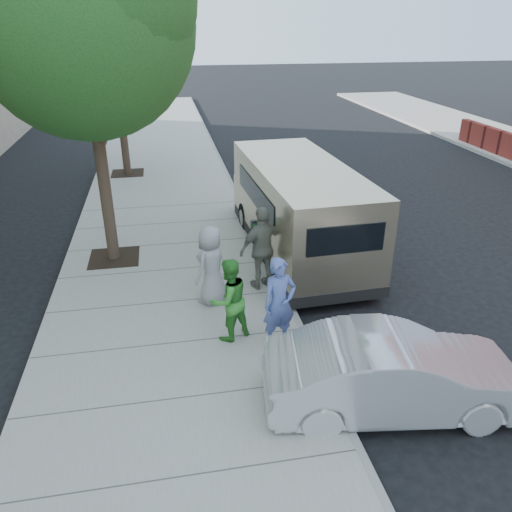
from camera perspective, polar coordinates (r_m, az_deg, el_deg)
name	(u,v)px	position (r m, az deg, el deg)	size (l,w,h in m)	color
ground	(218,303)	(10.76, -4.35, -5.38)	(120.00, 120.00, 0.00)	black
sidewalk	(171,305)	(10.68, -9.72, -5.49)	(5.00, 60.00, 0.15)	gray
curb_face	(284,294)	(10.94, 3.17, -4.34)	(0.12, 60.00, 0.16)	gray
tree_near	(84,16)	(11.67, -19.06, 24.45)	(4.62, 4.60, 7.53)	black
tree_far	(114,39)	(19.25, -15.95, 22.78)	(3.92, 3.80, 6.49)	black
parking_meter	(257,236)	(11.01, 0.15, 2.28)	(0.31, 0.17, 1.41)	gray
van	(298,208)	(12.54, 4.80, 5.52)	(2.40, 6.42, 2.35)	beige
sedan	(394,374)	(8.03, 15.53, -12.85)	(1.38, 3.95, 1.30)	#BABBC2
person_officer	(279,303)	(8.78, 2.68, -5.42)	(0.62, 0.41, 1.71)	#5265AE
person_green_shirt	(229,300)	(9.00, -3.09, -5.02)	(0.77, 0.60, 1.59)	#37902F
person_gray_shirt	(211,265)	(10.16, -5.15, -1.03)	(0.82, 0.53, 1.68)	#98989A
person_striped_polo	(263,248)	(10.64, 0.81, 0.89)	(1.09, 0.45, 1.85)	slate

